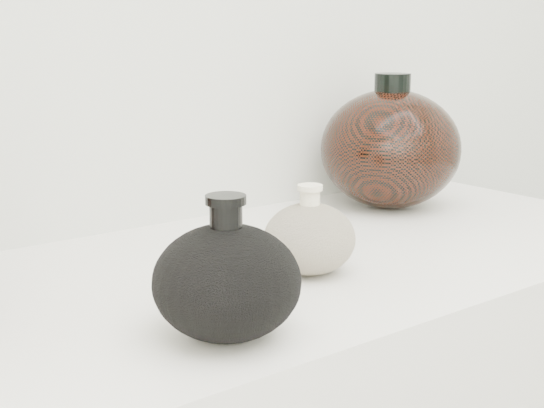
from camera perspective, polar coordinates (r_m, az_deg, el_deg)
black_gourd_vase at (r=0.70m, az=-3.42°, el=-5.79°), size 0.14×0.14×0.14m
cream_gourd_vase at (r=0.89m, az=2.84°, el=-2.56°), size 0.11×0.11×0.11m
right_round_pot at (r=1.22m, az=8.89°, el=4.17°), size 0.27×0.27×0.21m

